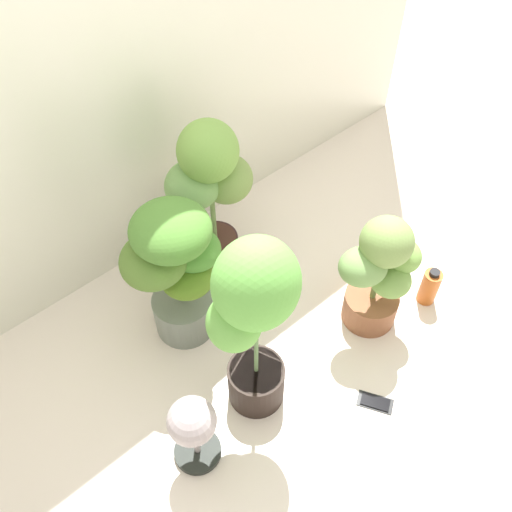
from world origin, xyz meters
TOP-DOWN VIEW (x-y plane):
  - ground_plane at (0.00, 0.00)m, footprint 8.00×8.00m
  - mylar_back_wall at (0.00, 0.86)m, footprint 3.20×0.01m
  - potted_plant_front_right at (0.31, -0.15)m, footprint 0.39×0.31m
  - potted_plant_back_left at (-0.34, 0.35)m, footprint 0.49×0.41m
  - potted_plant_back_center at (0.00, 0.56)m, footprint 0.41×0.36m
  - potted_plant_front_left at (-0.33, -0.10)m, footprint 0.37×0.31m
  - cell_phone at (0.02, -0.45)m, footprint 0.13×0.16m
  - floor_fan at (-0.65, -0.14)m, footprint 0.24×0.24m
  - nutrient_bottle at (0.58, -0.26)m, footprint 0.08×0.08m

SIDE VIEW (x-z plane):
  - ground_plane at x=0.00m, z-range 0.00..0.00m
  - cell_phone at x=0.02m, z-range 0.00..0.01m
  - nutrient_bottle at x=0.58m, z-range -0.01..0.19m
  - floor_fan at x=-0.65m, z-range 0.06..0.43m
  - potted_plant_front_right at x=0.31m, z-range 0.02..0.63m
  - potted_plant_back_left at x=-0.34m, z-range 0.07..0.78m
  - potted_plant_back_center at x=0.00m, z-range 0.10..0.90m
  - potted_plant_front_left at x=-0.33m, z-range 0.11..1.02m
  - mylar_back_wall at x=0.00m, z-range 0.00..2.00m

